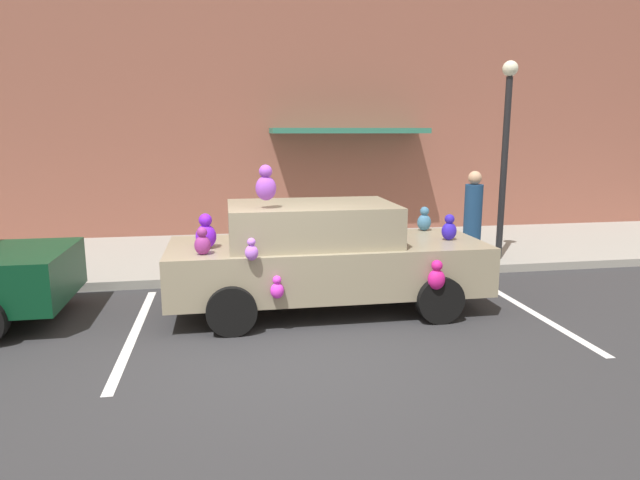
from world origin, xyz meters
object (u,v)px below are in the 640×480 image
Objects in this scene: pedestrian_near_shopfront at (473,219)px; plush_covered_car at (323,255)px; teddy_bear_on_sidewalk at (285,242)px; street_lamp_post at (506,139)px.

plush_covered_car is at bearing -148.74° from pedestrian_near_shopfront.
teddy_bear_on_sidewalk is (-0.27, 2.46, -0.29)m from plush_covered_car.
teddy_bear_on_sidewalk is at bearing 171.14° from pedestrian_near_shopfront.
pedestrian_near_shopfront is (3.44, -0.54, 0.43)m from teddy_bear_on_sidewalk.
plush_covered_car reaches higher than pedestrian_near_shopfront.
street_lamp_post reaches higher than teddy_bear_on_sidewalk.
teddy_bear_on_sidewalk is 3.51m from pedestrian_near_shopfront.
plush_covered_car is 5.70× the size of teddy_bear_on_sidewalk.
plush_covered_car is 3.71m from pedestrian_near_shopfront.
street_lamp_post is at bearing 5.80° from pedestrian_near_shopfront.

